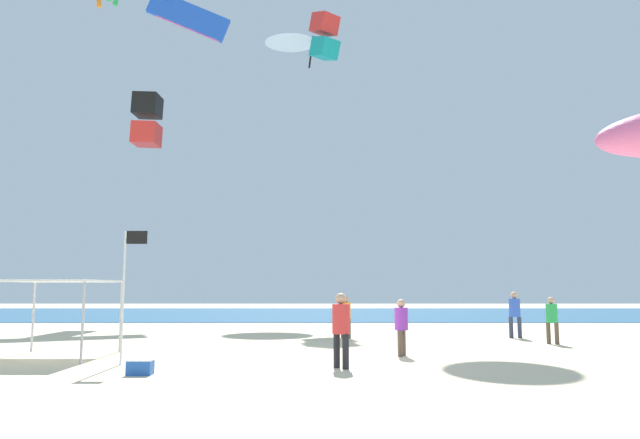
{
  "coord_description": "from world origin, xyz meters",
  "views": [
    {
      "loc": [
        -0.31,
        -16.42,
        2.0
      ],
      "look_at": [
        -0.28,
        12.99,
        5.54
      ],
      "focal_mm": 31.82,
      "sensor_mm": 36.0,
      "label": 1
    }
  ],
  "objects_px": {
    "person_far_shore": "(345,313)",
    "kite_delta_white": "(290,39)",
    "kite_parafoil_blue": "(188,17)",
    "person_rightmost": "(514,311)",
    "banner_flag": "(126,283)",
    "kite_box_black": "(146,120)",
    "canopy_tent": "(57,284)",
    "person_leftmost": "(401,323)",
    "person_central": "(551,316)",
    "cooler_box": "(139,367)",
    "kite_box_red": "(324,36)",
    "person_near_tent": "(340,324)"
  },
  "relations": [
    {
      "from": "person_leftmost",
      "to": "cooler_box",
      "type": "xyz_separation_m",
      "value": [
        -6.56,
        -3.57,
        -0.8
      ]
    },
    {
      "from": "canopy_tent",
      "to": "banner_flag",
      "type": "height_order",
      "value": "banner_flag"
    },
    {
      "from": "person_near_tent",
      "to": "person_central",
      "type": "relative_size",
      "value": 1.12
    },
    {
      "from": "person_near_tent",
      "to": "person_leftmost",
      "type": "relative_size",
      "value": 1.12
    },
    {
      "from": "person_far_shore",
      "to": "kite_box_red",
      "type": "relative_size",
      "value": 0.49
    },
    {
      "from": "kite_parafoil_blue",
      "to": "kite_delta_white",
      "type": "bearing_deg",
      "value": -12.77
    },
    {
      "from": "person_rightmost",
      "to": "kite_box_red",
      "type": "relative_size",
      "value": 0.54
    },
    {
      "from": "canopy_tent",
      "to": "person_rightmost",
      "type": "xyz_separation_m",
      "value": [
        15.48,
        6.29,
        -1.03
      ]
    },
    {
      "from": "person_central",
      "to": "kite_box_black",
      "type": "bearing_deg",
      "value": 6.63
    },
    {
      "from": "kite_box_black",
      "to": "banner_flag",
      "type": "bearing_deg",
      "value": 18.62
    },
    {
      "from": "canopy_tent",
      "to": "kite_delta_white",
      "type": "height_order",
      "value": "kite_delta_white"
    },
    {
      "from": "person_far_shore",
      "to": "kite_parafoil_blue",
      "type": "distance_m",
      "value": 30.74
    },
    {
      "from": "canopy_tent",
      "to": "banner_flag",
      "type": "relative_size",
      "value": 0.84
    },
    {
      "from": "person_central",
      "to": "kite_delta_white",
      "type": "xyz_separation_m",
      "value": [
        -10.52,
        20.48,
        19.78
      ]
    },
    {
      "from": "kite_delta_white",
      "to": "cooler_box",
      "type": "bearing_deg",
      "value": 101.71
    },
    {
      "from": "person_far_shore",
      "to": "kite_parafoil_blue",
      "type": "bearing_deg",
      "value": -25.23
    },
    {
      "from": "person_far_shore",
      "to": "kite_delta_white",
      "type": "bearing_deg",
      "value": -46.01
    },
    {
      "from": "kite_parafoil_blue",
      "to": "kite_delta_white",
      "type": "height_order",
      "value": "kite_parafoil_blue"
    },
    {
      "from": "person_near_tent",
      "to": "cooler_box",
      "type": "relative_size",
      "value": 3.26
    },
    {
      "from": "kite_parafoil_blue",
      "to": "kite_box_black",
      "type": "distance_m",
      "value": 12.01
    },
    {
      "from": "person_central",
      "to": "cooler_box",
      "type": "relative_size",
      "value": 2.92
    },
    {
      "from": "banner_flag",
      "to": "person_near_tent",
      "type": "bearing_deg",
      "value": -6.26
    },
    {
      "from": "person_central",
      "to": "kite_box_red",
      "type": "distance_m",
      "value": 25.75
    },
    {
      "from": "person_near_tent",
      "to": "banner_flag",
      "type": "bearing_deg",
      "value": -136.43
    },
    {
      "from": "person_near_tent",
      "to": "person_rightmost",
      "type": "bearing_deg",
      "value": 99.31
    },
    {
      "from": "canopy_tent",
      "to": "person_central",
      "type": "distance_m",
      "value": 16.45
    },
    {
      "from": "kite_box_red",
      "to": "kite_parafoil_blue",
      "type": "relative_size",
      "value": 0.53
    },
    {
      "from": "canopy_tent",
      "to": "banner_flag",
      "type": "distance_m",
      "value": 3.02
    },
    {
      "from": "person_near_tent",
      "to": "kite_delta_white",
      "type": "height_order",
      "value": "kite_delta_white"
    },
    {
      "from": "cooler_box",
      "to": "person_far_shore",
      "type": "bearing_deg",
      "value": 61.65
    },
    {
      "from": "person_near_tent",
      "to": "banner_flag",
      "type": "height_order",
      "value": "banner_flag"
    },
    {
      "from": "banner_flag",
      "to": "kite_box_red",
      "type": "bearing_deg",
      "value": 76.05
    },
    {
      "from": "person_rightmost",
      "to": "person_far_shore",
      "type": "height_order",
      "value": "person_rightmost"
    },
    {
      "from": "person_far_shore",
      "to": "kite_box_red",
      "type": "xyz_separation_m",
      "value": [
        -0.71,
        13.98,
        18.12
      ]
    },
    {
      "from": "cooler_box",
      "to": "kite_box_red",
      "type": "xyz_separation_m",
      "value": [
        4.47,
        23.59,
        18.91
      ]
    },
    {
      "from": "canopy_tent",
      "to": "person_leftmost",
      "type": "relative_size",
      "value": 1.79
    },
    {
      "from": "person_central",
      "to": "kite_delta_white",
      "type": "relative_size",
      "value": 0.35
    },
    {
      "from": "person_near_tent",
      "to": "kite_delta_white",
      "type": "relative_size",
      "value": 0.39
    },
    {
      "from": "person_rightmost",
      "to": "kite_box_black",
      "type": "relative_size",
      "value": 0.55
    },
    {
      "from": "kite_box_black",
      "to": "kite_box_red",
      "type": "bearing_deg",
      "value": 101.1
    },
    {
      "from": "kite_parafoil_blue",
      "to": "person_rightmost",
      "type": "bearing_deg",
      "value": -54.61
    },
    {
      "from": "kite_box_black",
      "to": "cooler_box",
      "type": "bearing_deg",
      "value": 19.76
    },
    {
      "from": "person_rightmost",
      "to": "cooler_box",
      "type": "relative_size",
      "value": 3.21
    },
    {
      "from": "cooler_box",
      "to": "kite_delta_white",
      "type": "bearing_deg",
      "value": 86.03
    },
    {
      "from": "kite_box_red",
      "to": "kite_delta_white",
      "type": "xyz_separation_m",
      "value": [
        -2.56,
        4.0,
        1.67
      ]
    },
    {
      "from": "banner_flag",
      "to": "kite_delta_white",
      "type": "height_order",
      "value": "kite_delta_white"
    },
    {
      "from": "person_leftmost",
      "to": "kite_box_red",
      "type": "distance_m",
      "value": 27.08
    },
    {
      "from": "person_near_tent",
      "to": "person_rightmost",
      "type": "relative_size",
      "value": 1.01
    },
    {
      "from": "person_rightmost",
      "to": "banner_flag",
      "type": "bearing_deg",
      "value": 42.98
    },
    {
      "from": "person_rightmost",
      "to": "person_central",
      "type": "bearing_deg",
      "value": 112.57
    }
  ]
}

